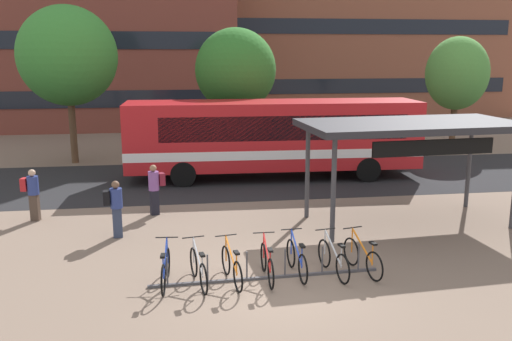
{
  "coord_description": "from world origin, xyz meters",
  "views": [
    {
      "loc": [
        -2.16,
        -11.32,
        5.19
      ],
      "look_at": [
        0.19,
        4.89,
        1.58
      ],
      "focal_mm": 38.02,
      "sensor_mm": 36.0,
      "label": 1
    }
  ],
  "objects_px": {
    "parked_bicycle_blue_0": "(166,270)",
    "commuter_maroon_pack_1": "(155,186)",
    "parked_bicycle_blue_4": "(297,260)",
    "city_bus": "(272,136)",
    "commuter_red_pack_0": "(32,191)",
    "street_tree_2": "(457,74)",
    "parked_bicycle_silver_1": "(198,269)",
    "street_tree_0": "(236,70)",
    "street_tree_1": "(68,56)",
    "transit_shelter": "(412,128)",
    "commuter_black_pack_2": "(115,205)",
    "parked_bicycle_orange_2": "(232,267)",
    "parked_bicycle_red_3": "(267,264)",
    "parked_bicycle_silver_5": "(333,260)",
    "parked_bicycle_orange_6": "(362,258)"
  },
  "relations": [
    {
      "from": "parked_bicycle_blue_0",
      "to": "commuter_maroon_pack_1",
      "type": "relative_size",
      "value": 1.04
    },
    {
      "from": "parked_bicycle_blue_4",
      "to": "city_bus",
      "type": "bearing_deg",
      "value": -10.29
    },
    {
      "from": "commuter_red_pack_0",
      "to": "street_tree_2",
      "type": "relative_size",
      "value": 0.27
    },
    {
      "from": "parked_bicycle_blue_0",
      "to": "city_bus",
      "type": "bearing_deg",
      "value": -17.54
    },
    {
      "from": "city_bus",
      "to": "parked_bicycle_silver_1",
      "type": "height_order",
      "value": "city_bus"
    },
    {
      "from": "street_tree_0",
      "to": "street_tree_1",
      "type": "bearing_deg",
      "value": 174.98
    },
    {
      "from": "transit_shelter",
      "to": "parked_bicycle_blue_0",
      "type": "bearing_deg",
      "value": -157.55
    },
    {
      "from": "commuter_black_pack_2",
      "to": "street_tree_2",
      "type": "height_order",
      "value": "street_tree_2"
    },
    {
      "from": "parked_bicycle_orange_2",
      "to": "parked_bicycle_blue_4",
      "type": "height_order",
      "value": "same"
    },
    {
      "from": "transit_shelter",
      "to": "street_tree_1",
      "type": "xyz_separation_m",
      "value": [
        -11.82,
        11.08,
        2.04
      ]
    },
    {
      "from": "city_bus",
      "to": "street_tree_1",
      "type": "bearing_deg",
      "value": -25.09
    },
    {
      "from": "parked_bicycle_blue_0",
      "to": "parked_bicycle_blue_4",
      "type": "distance_m",
      "value": 3.06
    },
    {
      "from": "parked_bicycle_red_3",
      "to": "street_tree_0",
      "type": "distance_m",
      "value": 14.58
    },
    {
      "from": "street_tree_2",
      "to": "parked_bicycle_silver_5",
      "type": "bearing_deg",
      "value": -125.75
    },
    {
      "from": "parked_bicycle_silver_5",
      "to": "commuter_maroon_pack_1",
      "type": "height_order",
      "value": "commuter_maroon_pack_1"
    },
    {
      "from": "parked_bicycle_silver_5",
      "to": "parked_bicycle_orange_6",
      "type": "height_order",
      "value": "same"
    },
    {
      "from": "parked_bicycle_silver_5",
      "to": "commuter_red_pack_0",
      "type": "distance_m",
      "value": 9.77
    },
    {
      "from": "parked_bicycle_red_3",
      "to": "parked_bicycle_orange_6",
      "type": "height_order",
      "value": "same"
    },
    {
      "from": "parked_bicycle_silver_5",
      "to": "commuter_maroon_pack_1",
      "type": "xyz_separation_m",
      "value": [
        -4.33,
        5.57,
        0.57
      ]
    },
    {
      "from": "parked_bicycle_red_3",
      "to": "parked_bicycle_orange_6",
      "type": "relative_size",
      "value": 1.02
    },
    {
      "from": "parked_bicycle_orange_2",
      "to": "parked_bicycle_silver_5",
      "type": "relative_size",
      "value": 1.0
    },
    {
      "from": "parked_bicycle_silver_5",
      "to": "street_tree_2",
      "type": "xyz_separation_m",
      "value": [
        11.02,
        15.31,
        3.67
      ]
    },
    {
      "from": "parked_bicycle_blue_4",
      "to": "street_tree_0",
      "type": "relative_size",
      "value": 0.27
    },
    {
      "from": "city_bus",
      "to": "parked_bicycle_orange_2",
      "type": "distance_m",
      "value": 10.78
    },
    {
      "from": "parked_bicycle_blue_0",
      "to": "commuter_maroon_pack_1",
      "type": "distance_m",
      "value": 5.66
    },
    {
      "from": "parked_bicycle_blue_0",
      "to": "parked_bicycle_silver_5",
      "type": "relative_size",
      "value": 1.01
    },
    {
      "from": "commuter_red_pack_0",
      "to": "transit_shelter",
      "type": "bearing_deg",
      "value": 0.3
    },
    {
      "from": "transit_shelter",
      "to": "street_tree_1",
      "type": "relative_size",
      "value": 0.92
    },
    {
      "from": "parked_bicycle_orange_6",
      "to": "parked_bicycle_orange_2",
      "type": "bearing_deg",
      "value": 79.16
    },
    {
      "from": "commuter_maroon_pack_1",
      "to": "commuter_black_pack_2",
      "type": "bearing_deg",
      "value": 43.74
    },
    {
      "from": "city_bus",
      "to": "transit_shelter",
      "type": "xyz_separation_m",
      "value": [
        3.08,
        -6.67,
        1.17
      ]
    },
    {
      "from": "parked_bicycle_blue_4",
      "to": "commuter_black_pack_2",
      "type": "distance_m",
      "value": 5.65
    },
    {
      "from": "street_tree_0",
      "to": "commuter_maroon_pack_1",
      "type": "bearing_deg",
      "value": -112.86
    },
    {
      "from": "parked_bicycle_red_3",
      "to": "parked_bicycle_blue_0",
      "type": "bearing_deg",
      "value": 90.04
    },
    {
      "from": "parked_bicycle_blue_0",
      "to": "parked_bicycle_silver_5",
      "type": "distance_m",
      "value": 3.91
    },
    {
      "from": "parked_bicycle_orange_2",
      "to": "commuter_maroon_pack_1",
      "type": "relative_size",
      "value": 1.03
    },
    {
      "from": "street_tree_1",
      "to": "parked_bicycle_blue_0",
      "type": "bearing_deg",
      "value": -72.88
    },
    {
      "from": "parked_bicycle_silver_5",
      "to": "street_tree_1",
      "type": "xyz_separation_m",
      "value": [
        -8.44,
        14.65,
        4.6
      ]
    },
    {
      "from": "parked_bicycle_silver_1",
      "to": "commuter_black_pack_2",
      "type": "bearing_deg",
      "value": 20.9
    },
    {
      "from": "parked_bicycle_red_3",
      "to": "street_tree_1",
      "type": "distance_m",
      "value": 16.85
    },
    {
      "from": "parked_bicycle_silver_1",
      "to": "parked_bicycle_silver_5",
      "type": "height_order",
      "value": "same"
    },
    {
      "from": "transit_shelter",
      "to": "parked_bicycle_silver_5",
      "type": "bearing_deg",
      "value": -137.37
    },
    {
      "from": "commuter_maroon_pack_1",
      "to": "transit_shelter",
      "type": "bearing_deg",
      "value": 145.37
    },
    {
      "from": "parked_bicycle_red_3",
      "to": "parked_bicycle_silver_5",
      "type": "bearing_deg",
      "value": -88.89
    },
    {
      "from": "parked_bicycle_silver_5",
      "to": "transit_shelter",
      "type": "distance_m",
      "value": 5.54
    },
    {
      "from": "street_tree_1",
      "to": "street_tree_2",
      "type": "bearing_deg",
      "value": 1.95
    },
    {
      "from": "commuter_maroon_pack_1",
      "to": "parked_bicycle_blue_4",
      "type": "bearing_deg",
      "value": 102.45
    },
    {
      "from": "street_tree_1",
      "to": "parked_bicycle_red_3",
      "type": "bearing_deg",
      "value": -65.0
    },
    {
      "from": "commuter_maroon_pack_1",
      "to": "parked_bicycle_red_3",
      "type": "bearing_deg",
      "value": 95.97
    },
    {
      "from": "parked_bicycle_red_3",
      "to": "parked_bicycle_blue_4",
      "type": "bearing_deg",
      "value": -78.22
    }
  ]
}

